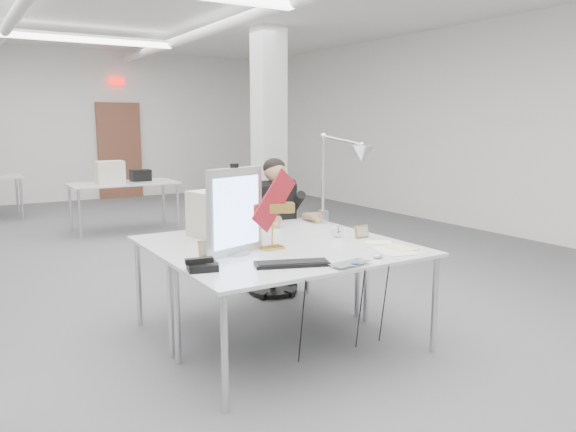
{
  "coord_description": "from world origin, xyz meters",
  "views": [
    {
      "loc": [
        -2.12,
        -5.68,
        1.68
      ],
      "look_at": [
        0.13,
        -2.0,
        0.96
      ],
      "focal_mm": 35.0,
      "sensor_mm": 36.0,
      "label": 1
    }
  ],
  "objects_px": {
    "desk_main": "(309,258)",
    "beige_monitor": "(218,214)",
    "seated_person": "(275,204)",
    "architect_lamp": "(340,173)",
    "office_chair": "(273,243)",
    "laptop": "(355,265)",
    "monitor": "(235,211)",
    "desk_phone": "(202,267)",
    "bankers_lamp": "(272,224)"
  },
  "relations": [
    {
      "from": "beige_monitor",
      "to": "architect_lamp",
      "type": "xyz_separation_m",
      "value": [
        1.06,
        -0.23,
        0.3
      ]
    },
    {
      "from": "monitor",
      "to": "bankers_lamp",
      "type": "height_order",
      "value": "monitor"
    },
    {
      "from": "office_chair",
      "to": "desk_main",
      "type": "bearing_deg",
      "value": -105.06
    },
    {
      "from": "desk_main",
      "to": "bankers_lamp",
      "type": "bearing_deg",
      "value": 109.29
    },
    {
      "from": "laptop",
      "to": "monitor",
      "type": "bearing_deg",
      "value": 114.69
    },
    {
      "from": "desk_phone",
      "to": "laptop",
      "type": "bearing_deg",
      "value": -13.32
    },
    {
      "from": "seated_person",
      "to": "office_chair",
      "type": "bearing_deg",
      "value": 95.41
    },
    {
      "from": "office_chair",
      "to": "architect_lamp",
      "type": "bearing_deg",
      "value": -65.44
    },
    {
      "from": "bankers_lamp",
      "to": "desk_phone",
      "type": "height_order",
      "value": "bankers_lamp"
    },
    {
      "from": "desk_phone",
      "to": "beige_monitor",
      "type": "xyz_separation_m",
      "value": [
        0.54,
        0.94,
        0.16
      ]
    },
    {
      "from": "desk_main",
      "to": "laptop",
      "type": "xyz_separation_m",
      "value": [
        0.08,
        -0.41,
        0.02
      ]
    },
    {
      "from": "bankers_lamp",
      "to": "laptop",
      "type": "bearing_deg",
      "value": -53.44
    },
    {
      "from": "seated_person",
      "to": "beige_monitor",
      "type": "height_order",
      "value": "seated_person"
    },
    {
      "from": "desk_main",
      "to": "office_chair",
      "type": "height_order",
      "value": "office_chair"
    },
    {
      "from": "monitor",
      "to": "architect_lamp",
      "type": "distance_m",
      "value": 1.31
    },
    {
      "from": "seated_person",
      "to": "monitor",
      "type": "xyz_separation_m",
      "value": [
        -0.97,
        -1.11,
        0.16
      ]
    },
    {
      "from": "seated_person",
      "to": "bankers_lamp",
      "type": "bearing_deg",
      "value": -115.58
    },
    {
      "from": "beige_monitor",
      "to": "bankers_lamp",
      "type": "bearing_deg",
      "value": -90.58
    },
    {
      "from": "beige_monitor",
      "to": "architect_lamp",
      "type": "bearing_deg",
      "value": -24.2
    },
    {
      "from": "desk_main",
      "to": "beige_monitor",
      "type": "bearing_deg",
      "value": 104.23
    },
    {
      "from": "seated_person",
      "to": "architect_lamp",
      "type": "height_order",
      "value": "architect_lamp"
    },
    {
      "from": "laptop",
      "to": "desk_main",
      "type": "bearing_deg",
      "value": 92.16
    },
    {
      "from": "office_chair",
      "to": "laptop",
      "type": "relative_size",
      "value": 3.51
    },
    {
      "from": "office_chair",
      "to": "beige_monitor",
      "type": "relative_size",
      "value": 2.61
    },
    {
      "from": "laptop",
      "to": "architect_lamp",
      "type": "distance_m",
      "value": 1.45
    },
    {
      "from": "seated_person",
      "to": "desk_phone",
      "type": "xyz_separation_m",
      "value": [
        -1.34,
        -1.4,
        -0.12
      ]
    },
    {
      "from": "seated_person",
      "to": "beige_monitor",
      "type": "distance_m",
      "value": 0.93
    },
    {
      "from": "desk_main",
      "to": "bankers_lamp",
      "type": "relative_size",
      "value": 4.74
    },
    {
      "from": "seated_person",
      "to": "laptop",
      "type": "relative_size",
      "value": 3.06
    },
    {
      "from": "desk_phone",
      "to": "office_chair",
      "type": "bearing_deg",
      "value": 60.94
    },
    {
      "from": "office_chair",
      "to": "seated_person",
      "type": "bearing_deg",
      "value": -84.59
    },
    {
      "from": "desk_phone",
      "to": "desk_main",
      "type": "bearing_deg",
      "value": 11.09
    },
    {
      "from": "architect_lamp",
      "to": "beige_monitor",
      "type": "bearing_deg",
      "value": 164.96
    },
    {
      "from": "monitor",
      "to": "desk_phone",
      "type": "distance_m",
      "value": 0.55
    },
    {
      "from": "monitor",
      "to": "beige_monitor",
      "type": "distance_m",
      "value": 0.68
    },
    {
      "from": "monitor",
      "to": "bankers_lamp",
      "type": "relative_size",
      "value": 1.61
    },
    {
      "from": "desk_main",
      "to": "architect_lamp",
      "type": "xyz_separation_m",
      "value": [
        0.81,
        0.75,
        0.5
      ]
    },
    {
      "from": "office_chair",
      "to": "laptop",
      "type": "xyz_separation_m",
      "value": [
        -0.47,
        -1.9,
        0.26
      ]
    },
    {
      "from": "desk_phone",
      "to": "architect_lamp",
      "type": "distance_m",
      "value": 1.81
    },
    {
      "from": "monitor",
      "to": "beige_monitor",
      "type": "xyz_separation_m",
      "value": [
        0.16,
        0.65,
        -0.12
      ]
    },
    {
      "from": "monitor",
      "to": "bankers_lamp",
      "type": "distance_m",
      "value": 0.32
    },
    {
      "from": "desk_phone",
      "to": "architect_lamp",
      "type": "xyz_separation_m",
      "value": [
        1.6,
        0.72,
        0.47
      ]
    },
    {
      "from": "bankers_lamp",
      "to": "architect_lamp",
      "type": "relative_size",
      "value": 0.39
    },
    {
      "from": "desk_phone",
      "to": "bankers_lamp",
      "type": "bearing_deg",
      "value": 36.87
    },
    {
      "from": "beige_monitor",
      "to": "seated_person",
      "type": "bearing_deg",
      "value": 17.54
    },
    {
      "from": "desk_phone",
      "to": "beige_monitor",
      "type": "height_order",
      "value": "beige_monitor"
    },
    {
      "from": "monitor",
      "to": "beige_monitor",
      "type": "height_order",
      "value": "monitor"
    },
    {
      "from": "office_chair",
      "to": "monitor",
      "type": "relative_size",
      "value": 1.67
    },
    {
      "from": "desk_main",
      "to": "seated_person",
      "type": "bearing_deg",
      "value": 68.87
    },
    {
      "from": "desk_main",
      "to": "laptop",
      "type": "relative_size",
      "value": 6.2
    }
  ]
}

